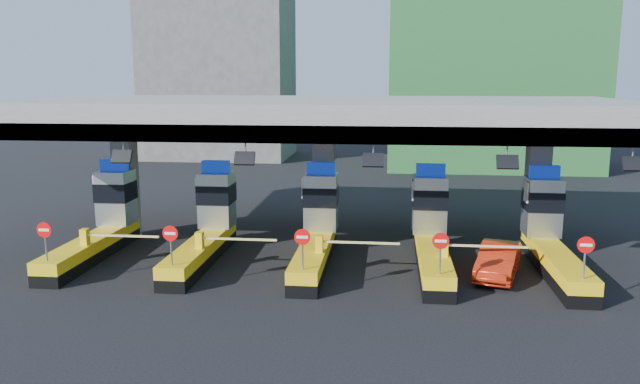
# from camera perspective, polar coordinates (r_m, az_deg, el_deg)

# --- Properties ---
(ground) EXTENTS (120.00, 120.00, 0.00)m
(ground) POSITION_cam_1_polar(r_m,az_deg,el_deg) (27.91, -0.29, -6.24)
(ground) COLOR black
(ground) RESTS_ON ground
(toll_canopy) EXTENTS (28.00, 12.09, 7.00)m
(toll_canopy) POSITION_cam_1_polar(r_m,az_deg,el_deg) (29.65, 0.34, 6.81)
(toll_canopy) COLOR slate
(toll_canopy) RESTS_ON ground
(toll_lane_far_left) EXTENTS (4.43, 8.00, 4.16)m
(toll_lane_far_left) POSITION_cam_1_polar(r_m,az_deg,el_deg) (30.57, -19.21, -2.64)
(toll_lane_far_left) COLOR black
(toll_lane_far_left) RESTS_ON ground
(toll_lane_left) EXTENTS (4.43, 8.00, 4.16)m
(toll_lane_left) POSITION_cam_1_polar(r_m,az_deg,el_deg) (28.79, -10.17, -3.00)
(toll_lane_left) COLOR black
(toll_lane_left) RESTS_ON ground
(toll_lane_center) EXTENTS (4.43, 8.00, 4.16)m
(toll_lane_center) POSITION_cam_1_polar(r_m,az_deg,el_deg) (27.81, -0.22, -3.32)
(toll_lane_center) COLOR black
(toll_lane_center) RESTS_ON ground
(toll_lane_right) EXTENTS (4.43, 8.00, 4.16)m
(toll_lane_right) POSITION_cam_1_polar(r_m,az_deg,el_deg) (27.70, 10.13, -3.53)
(toll_lane_right) COLOR black
(toll_lane_right) RESTS_ON ground
(toll_lane_far_right) EXTENTS (4.43, 8.00, 4.16)m
(toll_lane_far_right) POSITION_cam_1_polar(r_m,az_deg,el_deg) (28.49, 20.23, -3.63)
(toll_lane_far_right) COLOR black
(toll_lane_far_right) RESTS_ON ground
(bg_building_scaffold) EXTENTS (18.00, 12.00, 28.00)m
(bg_building_scaffold) POSITION_cam_1_polar(r_m,az_deg,el_deg) (59.54, 15.49, 15.83)
(bg_building_scaffold) COLOR #1E5926
(bg_building_scaffold) RESTS_ON ground
(bg_building_concrete) EXTENTS (14.00, 10.00, 18.00)m
(bg_building_concrete) POSITION_cam_1_polar(r_m,az_deg,el_deg) (64.86, -9.14, 11.17)
(bg_building_concrete) COLOR #4C4C49
(bg_building_concrete) RESTS_ON ground
(red_car) EXTENTS (2.56, 4.37, 1.36)m
(red_car) POSITION_cam_1_polar(r_m,az_deg,el_deg) (26.50, 16.00, -6.03)
(red_car) COLOR red
(red_car) RESTS_ON ground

